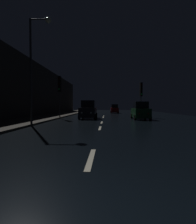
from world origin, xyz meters
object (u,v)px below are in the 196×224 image
object	(u,v)px
traffic_light_far_left	(60,88)
car_approaching_headlights	(88,110)
car_parked_right_far	(140,111)
traffic_light_far_right	(141,92)
car_distant_taillights	(115,109)
streetlamp_overhead	(36,56)

from	to	relation	value
traffic_light_far_left	car_approaching_headlights	bearing A→B (deg)	110.25
car_approaching_headlights	car_parked_right_far	bearing A→B (deg)	81.75
traffic_light_far_left	traffic_light_far_right	bearing A→B (deg)	120.27
car_approaching_headlights	car_distant_taillights	bearing A→B (deg)	166.89
traffic_light_far_left	car_parked_right_far	xyz separation A→B (m)	(9.62, -0.33, -2.82)
traffic_light_far_right	car_parked_right_far	distance (m)	4.81
traffic_light_far_left	car_distant_taillights	bearing A→B (deg)	167.99
traffic_light_far_left	traffic_light_far_right	distance (m)	11.06
traffic_light_far_left	streetlamp_overhead	xyz separation A→B (m)	(0.22, -7.88, 1.64)
car_parked_right_far	car_distant_taillights	bearing A→B (deg)	7.16
streetlamp_overhead	car_approaching_headlights	distance (m)	10.05
traffic_light_far_left	car_parked_right_far	world-z (taller)	traffic_light_far_left
car_distant_taillights	car_parked_right_far	distance (m)	18.01
traffic_light_far_right	car_distant_taillights	distance (m)	14.42
traffic_light_far_right	car_distant_taillights	size ratio (longest dim) A/B	1.27
traffic_light_far_left	car_parked_right_far	size ratio (longest dim) A/B	1.27
traffic_light_far_right	car_parked_right_far	bearing A→B (deg)	-24.12
car_distant_taillights	streetlamp_overhead	bearing A→B (deg)	164.29
car_distant_taillights	car_parked_right_far	xyz separation A→B (m)	(2.24, -17.87, 0.07)
traffic_light_far_left	streetlamp_overhead	world-z (taller)	streetlamp_overhead
traffic_light_far_right	car_distant_taillights	xyz separation A→B (m)	(-3.05, 13.85, -2.60)
traffic_light_far_left	streetlamp_overhead	size ratio (longest dim) A/B	0.62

